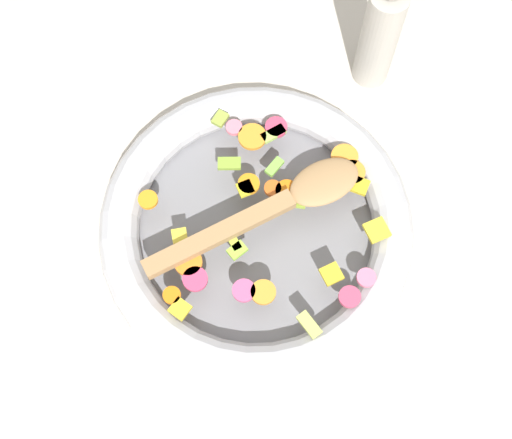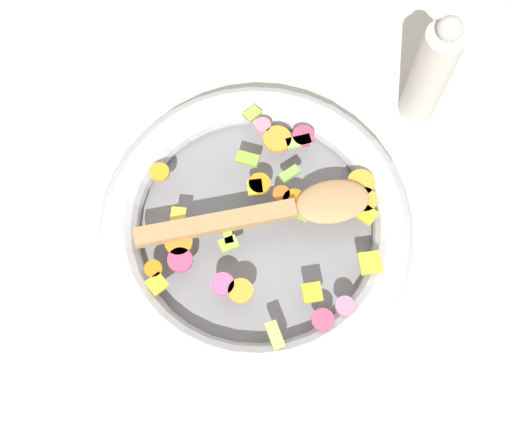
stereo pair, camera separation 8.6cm
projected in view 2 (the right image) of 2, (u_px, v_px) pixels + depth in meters
ground_plane at (256, 233)px, 0.91m from camera, size 4.00×4.00×0.00m
skillet at (256, 227)px, 0.89m from camera, size 0.39×0.39×0.05m
chopped_vegetables at (272, 217)px, 0.86m from camera, size 0.29×0.32×0.01m
wooden_spoon at (279, 211)px, 0.85m from camera, size 0.29×0.08×0.01m
pepper_mill at (431, 73)px, 0.89m from camera, size 0.05×0.05×0.20m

